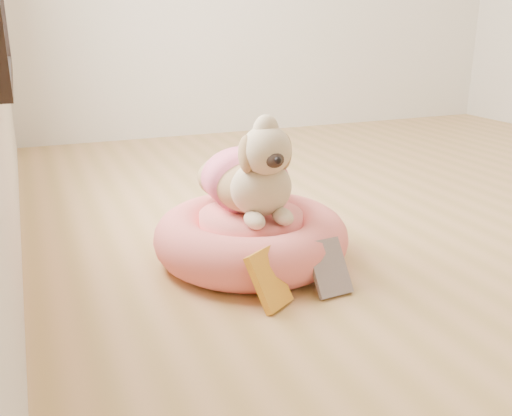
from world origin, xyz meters
name	(u,v)px	position (x,y,z in m)	size (l,w,h in m)	color
floor	(465,208)	(0.00, 0.00, 0.00)	(4.50, 4.50, 0.00)	tan
pet_bed	(251,237)	(-1.19, -0.18, 0.09)	(0.73, 0.73, 0.19)	#F46C5F
dog	(250,160)	(-1.18, -0.17, 0.38)	(0.36, 0.53, 0.39)	olive
book_yellow	(269,280)	(-1.27, -0.55, 0.09)	(0.13, 0.02, 0.19)	gold
book_white	(329,268)	(-1.05, -0.53, 0.08)	(0.12, 0.02, 0.19)	silver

